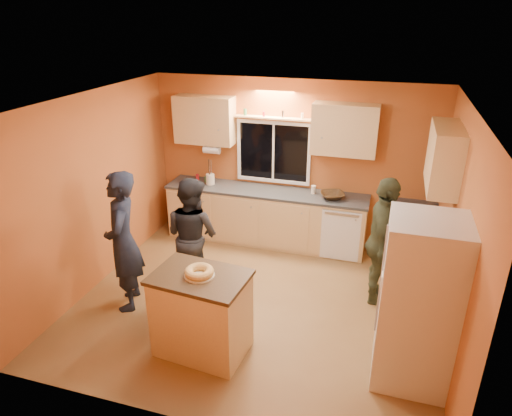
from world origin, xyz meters
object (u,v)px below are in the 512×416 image
(refrigerator, at_px, (418,304))
(person_left, at_px, (123,242))
(island, at_px, (202,313))
(person_center, at_px, (192,235))
(person_right, at_px, (382,242))

(refrigerator, bearing_deg, person_left, 175.01)
(island, xyz_separation_m, person_center, (-0.61, 1.16, 0.31))
(refrigerator, distance_m, island, 2.25)
(person_left, distance_m, person_right, 3.22)
(refrigerator, distance_m, person_left, 3.46)
(person_center, bearing_deg, refrigerator, -179.77)
(island, distance_m, person_center, 1.34)
(person_center, bearing_deg, island, 135.92)
(person_left, bearing_deg, person_right, 85.46)
(refrigerator, relative_size, person_left, 0.99)
(refrigerator, relative_size, person_right, 1.06)
(island, distance_m, person_right, 2.41)
(island, relative_size, person_center, 0.67)
(person_center, bearing_deg, person_left, 61.66)
(person_left, height_order, person_right, person_left)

